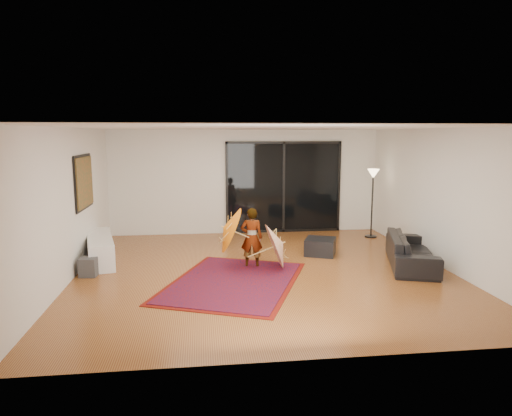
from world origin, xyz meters
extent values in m
plane|color=#965C29|center=(0.00, 0.00, 0.00)|extent=(7.00, 7.00, 0.00)
plane|color=white|center=(0.00, 0.00, 2.70)|extent=(7.00, 7.00, 0.00)
plane|color=silver|center=(0.00, 3.50, 1.35)|extent=(7.00, 0.00, 7.00)
plane|color=silver|center=(0.00, -3.50, 1.35)|extent=(7.00, 0.00, 7.00)
plane|color=silver|center=(-3.50, 0.00, 1.35)|extent=(0.00, 7.00, 7.00)
plane|color=silver|center=(3.50, 0.00, 1.35)|extent=(0.00, 7.00, 7.00)
cube|color=black|center=(1.00, 3.47, 1.20)|extent=(3.00, 0.04, 2.40)
cube|color=black|center=(1.00, 3.45, 2.37)|extent=(3.06, 0.06, 0.06)
cube|color=black|center=(1.00, 3.45, 0.03)|extent=(3.06, 0.06, 0.06)
cube|color=black|center=(1.00, 3.45, 1.20)|extent=(0.06, 0.06, 2.40)
cube|color=black|center=(-3.48, 1.00, 1.65)|extent=(0.02, 1.28, 1.08)
cube|color=#20502D|center=(-3.46, 1.00, 1.65)|extent=(0.03, 1.18, 0.98)
cube|color=white|center=(-3.25, 1.10, 0.26)|extent=(0.91, 1.95, 0.53)
cube|color=#424244|center=(-3.25, 0.10, 0.17)|extent=(0.33, 0.33, 0.35)
cube|color=#5B0E07|center=(-0.63, -0.60, 0.01)|extent=(3.02, 3.48, 0.01)
cube|color=maroon|center=(-0.63, -0.60, 0.01)|extent=(2.81, 3.27, 0.02)
imported|color=black|center=(2.95, 0.02, 0.31)|extent=(1.43, 2.24, 0.61)
cube|color=black|center=(1.37, 1.05, 0.18)|extent=(0.81, 0.81, 0.35)
cylinder|color=black|center=(3.10, 2.57, 0.02)|extent=(0.30, 0.30, 0.03)
cylinder|color=black|center=(3.10, 2.57, 0.80)|extent=(0.04, 0.04, 1.59)
cone|color=#FFD899|center=(3.10, 2.57, 1.61)|extent=(0.30, 0.30, 0.23)
imported|color=#999999|center=(-0.21, 0.32, 0.59)|extent=(0.46, 0.34, 1.18)
cone|color=orange|center=(-0.76, 0.27, 0.73)|extent=(0.53, 0.92, 0.91)
cylinder|color=tan|center=(-0.76, 0.27, 0.40)|extent=(0.47, 0.02, 0.22)
cylinder|color=tan|center=(-0.76, 0.27, 0.84)|extent=(0.06, 0.02, 0.04)
cone|color=white|center=(0.39, 0.17, 0.51)|extent=(0.51, 0.93, 0.94)
cylinder|color=tan|center=(0.39, 0.17, 0.13)|extent=(0.52, 0.02, 0.22)
cylinder|color=tan|center=(0.39, 0.17, 0.62)|extent=(0.06, 0.02, 0.04)
camera|label=1|loc=(-1.18, -8.32, 2.58)|focal=32.00mm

